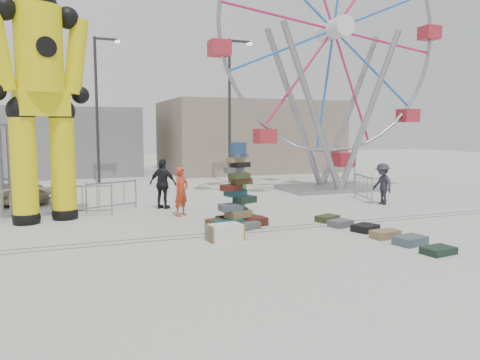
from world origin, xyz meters
name	(u,v)px	position (x,y,z in m)	size (l,w,h in m)	color
ground	(286,235)	(0.00, 0.00, 0.00)	(90.00, 90.00, 0.00)	#9E9E99
track_line_near	(277,230)	(0.00, 0.60, 0.00)	(40.00, 0.04, 0.01)	#47443F
track_line_far	(271,228)	(0.00, 1.00, 0.00)	(40.00, 0.04, 0.01)	#47443F
building_right	(248,136)	(7.00, 20.00, 2.50)	(12.00, 8.00, 5.00)	gray
building_left	(59,142)	(-6.00, 22.00, 2.20)	(10.00, 8.00, 4.40)	gray
lamp_post_right	(231,103)	(3.09, 13.00, 4.48)	(1.41, 0.25, 8.00)	#2D2D30
lamp_post_left	(98,103)	(-3.91, 15.00, 4.48)	(1.41, 0.25, 8.00)	#2D2D30
suitcase_tower	(237,203)	(-0.88, 1.67, 0.74)	(1.94, 1.70, 2.64)	#19404B
crash_test_dummy	(40,85)	(-6.51, 4.66, 4.44)	(3.32, 1.64, 8.43)	black
ferris_wheel	(333,51)	(6.66, 8.22, 6.84)	(11.97, 3.01, 13.89)	gray
steamer_trunk	(225,232)	(-1.87, 0.00, 0.23)	(0.97, 0.56, 0.45)	silver
row_case_0	(327,218)	(2.19, 1.29, 0.10)	(0.76, 0.50, 0.20)	#333C1E
row_case_1	(341,223)	(2.12, 0.39, 0.11)	(0.71, 0.52, 0.21)	#57595F
row_case_2	(365,228)	(2.43, -0.45, 0.10)	(0.74, 0.59, 0.20)	black
row_case_3	(385,234)	(2.42, -1.37, 0.11)	(0.80, 0.47, 0.22)	olive
row_case_4	(410,240)	(2.56, -2.23, 0.11)	(0.84, 0.57, 0.23)	#465664
row_case_5	(438,250)	(2.54, -3.23, 0.09)	(0.79, 0.53, 0.18)	black
barricade_dummy_a	(20,204)	(-7.32, 5.10, 0.55)	(2.00, 0.10, 1.10)	gray
barricade_dummy_b	(83,200)	(-5.33, 5.26, 0.55)	(2.00, 0.10, 1.10)	gray
barricade_dummy_c	(112,196)	(-4.24, 6.07, 0.55)	(2.00, 0.10, 1.10)	gray
barricade_wheel_front	(363,188)	(6.01, 4.61, 0.55)	(2.00, 0.10, 1.10)	gray
barricade_wheel_back	(338,176)	(7.85, 9.39, 0.55)	(2.00, 0.10, 1.10)	gray
pedestrian_red	(181,192)	(-2.09, 3.99, 0.86)	(0.63, 0.41, 1.73)	#BB371A
pedestrian_green	(241,185)	(0.38, 4.49, 0.95)	(0.92, 0.72, 1.90)	#165A1F
pedestrian_black	(163,184)	(-2.37, 5.69, 0.96)	(1.13, 0.47, 1.92)	black
pedestrian_grey	(382,184)	(6.13, 3.51, 0.83)	(1.08, 0.62, 1.67)	#242630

